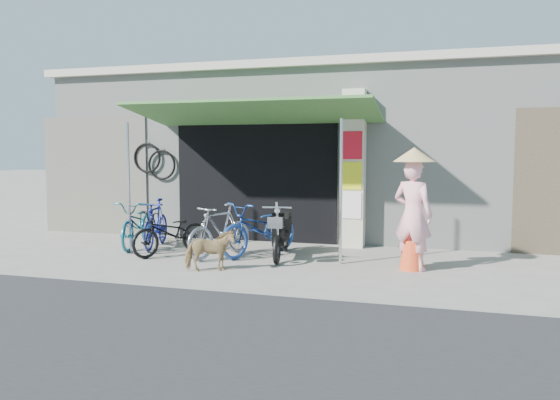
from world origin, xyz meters
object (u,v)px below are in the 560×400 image
(bike_teal, at_px, (138,224))
(bike_silver, at_px, (220,230))
(bike_navy, at_px, (260,228))
(street_dog, at_px, (210,251))
(bike_black, at_px, (171,232))
(moped, at_px, (282,233))
(bike_blue, at_px, (156,224))
(nun, at_px, (413,210))

(bike_teal, bearing_deg, bike_silver, -27.33)
(bike_navy, height_order, street_dog, bike_navy)
(bike_black, xyz_separation_m, street_dog, (1.20, -1.04, -0.09))
(bike_black, relative_size, moped, 0.93)
(bike_black, bearing_deg, bike_navy, 44.75)
(bike_teal, relative_size, moped, 1.03)
(bike_blue, xyz_separation_m, moped, (2.56, -0.22, -0.03))
(bike_navy, relative_size, moped, 1.09)
(bike_teal, xyz_separation_m, bike_blue, (0.38, 0.01, 0.01))
(moped, bearing_deg, bike_teal, 166.64)
(bike_black, xyz_separation_m, nun, (4.17, -0.05, 0.52))
(bike_blue, height_order, bike_silver, bike_silver)
(bike_navy, distance_m, moped, 0.43)
(bike_silver, bearing_deg, moped, 35.39)
(bike_silver, height_order, street_dog, bike_silver)
(bike_teal, distance_m, bike_navy, 2.52)
(bike_silver, relative_size, bike_navy, 0.86)
(bike_teal, distance_m, bike_black, 1.14)
(bike_blue, distance_m, bike_black, 0.84)
(bike_silver, distance_m, moped, 1.07)
(nun, bearing_deg, street_dog, 41.39)
(bike_blue, distance_m, nun, 4.84)
(bike_blue, relative_size, bike_black, 1.01)
(bike_silver, bearing_deg, street_dog, -54.99)
(bike_teal, height_order, bike_blue, bike_blue)
(bike_teal, xyz_separation_m, street_dog, (2.20, -1.59, -0.13))
(bike_black, height_order, moped, moped)
(street_dog, bearing_deg, bike_black, 21.37)
(nun, bearing_deg, bike_blue, 15.62)
(bike_silver, relative_size, nun, 0.82)
(bike_silver, bearing_deg, nun, 18.21)
(moped, bearing_deg, street_dog, -127.43)
(bike_teal, distance_m, bike_blue, 0.38)
(bike_navy, height_order, moped, bike_navy)
(bike_teal, xyz_separation_m, moped, (2.94, -0.21, -0.02))
(bike_navy, xyz_separation_m, nun, (2.65, -0.49, 0.45))
(bike_blue, bearing_deg, nun, -20.88)
(bike_teal, distance_m, bike_silver, 1.97)
(nun, bearing_deg, bike_navy, 12.53)
(bike_navy, bearing_deg, nun, 15.39)
(bike_teal, distance_m, nun, 5.22)
(bike_teal, relative_size, bike_silver, 1.10)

